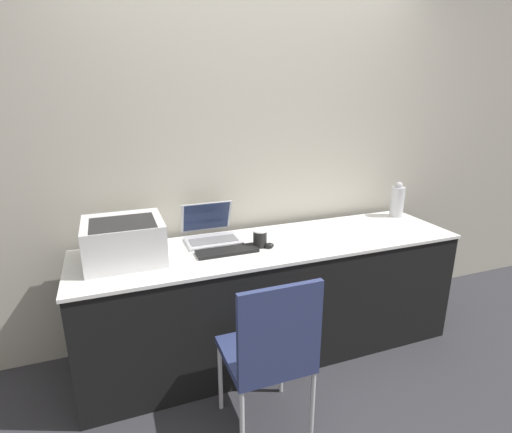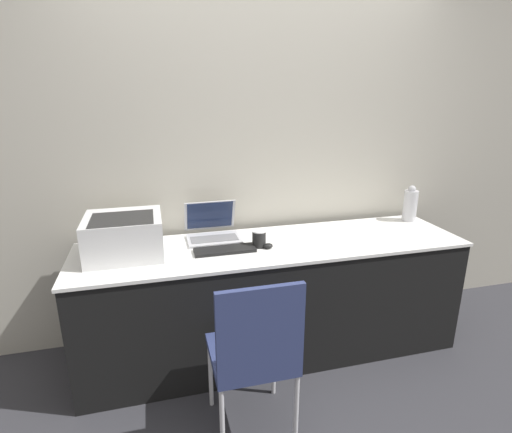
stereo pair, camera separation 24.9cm
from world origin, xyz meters
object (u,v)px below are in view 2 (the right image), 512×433
printer (124,235)px  external_keyboard (225,250)px  metal_pitcher (410,205)px  laptop_left (212,230)px  mouse (268,246)px  coffee_cup (259,238)px  chair (254,349)px

printer → external_keyboard: 0.60m
external_keyboard → metal_pitcher: size_ratio=1.38×
external_keyboard → metal_pitcher: metal_pitcher is taller
external_keyboard → laptop_left: bearing=97.7°
laptop_left → mouse: size_ratio=5.71×
mouse → external_keyboard: bearing=176.3°
coffee_cup → mouse: coffee_cup is taller
printer → chair: size_ratio=0.48×
metal_pitcher → chair: size_ratio=0.30×
laptop_left → chair: laptop_left is taller
laptop_left → external_keyboard: (0.03, -0.26, -0.04)m
mouse → chair: bearing=-111.8°
external_keyboard → coffee_cup: coffee_cup is taller
coffee_cup → external_keyboard: bearing=-173.4°
chair → coffee_cup: bearing=73.1°
coffee_cup → mouse: 0.07m
mouse → metal_pitcher: size_ratio=0.22×
laptop_left → mouse: laptop_left is taller
coffee_cup → printer: bearing=175.1°
chair → laptop_left: bearing=93.8°
metal_pitcher → chair: bearing=-148.4°
printer → coffee_cup: bearing=-4.9°
external_keyboard → mouse: bearing=-3.7°
printer → metal_pitcher: (2.02, 0.16, -0.01)m
coffee_cup → metal_pitcher: size_ratio=0.40×
metal_pitcher → mouse: bearing=-167.3°
coffee_cup → metal_pitcher: bearing=10.3°
external_keyboard → chair: size_ratio=0.41×
laptop_left → printer: bearing=-163.4°
coffee_cup → mouse: size_ratio=1.81×
coffee_cup → chair: 0.75m
coffee_cup → chair: (-0.20, -0.65, -0.31)m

